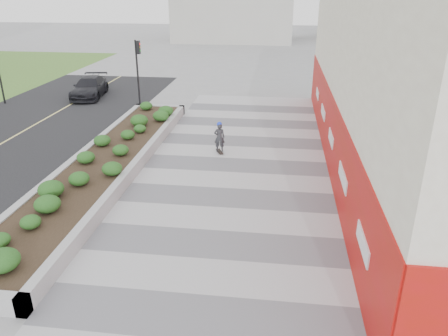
% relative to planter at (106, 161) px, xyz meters
% --- Properties ---
extents(ground, '(160.00, 160.00, 0.00)m').
position_rel_planter_xyz_m(ground, '(5.50, -7.00, -0.42)').
color(ground, gray).
rests_on(ground, ground).
extents(walkway, '(8.00, 36.00, 0.01)m').
position_rel_planter_xyz_m(walkway, '(5.50, -4.00, -0.41)').
color(walkway, '#A8A8AD').
rests_on(walkway, ground).
extents(building, '(6.04, 24.08, 8.00)m').
position_rel_planter_xyz_m(building, '(12.48, 1.98, 3.56)').
color(building, beige).
rests_on(building, ground).
extents(planter, '(3.00, 18.00, 0.90)m').
position_rel_planter_xyz_m(planter, '(0.00, 0.00, 0.00)').
color(planter, '#9E9EA0').
rests_on(planter, ground).
extents(traffic_signal_near, '(0.33, 0.28, 4.20)m').
position_rel_planter_xyz_m(traffic_signal_near, '(-1.73, 10.50, 2.34)').
color(traffic_signal_near, black).
rests_on(traffic_signal_near, ground).
extents(manhole_cover, '(0.44, 0.44, 0.01)m').
position_rel_planter_xyz_m(manhole_cover, '(6.00, -4.00, -0.42)').
color(manhole_cover, '#595654').
rests_on(manhole_cover, ground).
extents(skateboarder, '(0.53, 0.74, 1.52)m').
position_rel_planter_xyz_m(skateboarder, '(4.54, 2.65, 0.35)').
color(skateboarder, beige).
rests_on(skateboarder, ground).
extents(car_dark, '(2.63, 4.97, 1.37)m').
position_rel_planter_xyz_m(car_dark, '(-6.07, 12.53, 0.27)').
color(car_dark, black).
rests_on(car_dark, ground).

